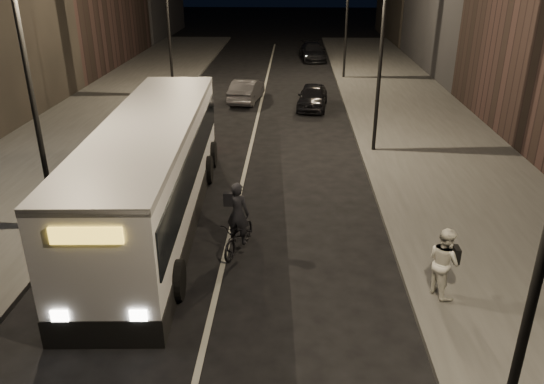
# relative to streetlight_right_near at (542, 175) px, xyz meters

# --- Properties ---
(ground) EXTENTS (180.00, 180.00, 0.00)m
(ground) POSITION_rel_streetlight_right_near_xyz_m (-5.33, 4.00, -5.36)
(ground) COLOR black
(ground) RESTS_ON ground
(sidewalk_right) EXTENTS (7.00, 70.00, 0.16)m
(sidewalk_right) POSITION_rel_streetlight_right_near_xyz_m (3.17, 18.00, -5.28)
(sidewalk_right) COLOR #3D3D3B
(sidewalk_right) RESTS_ON ground
(sidewalk_left) EXTENTS (7.00, 70.00, 0.16)m
(sidewalk_left) POSITION_rel_streetlight_right_near_xyz_m (-13.83, 18.00, -5.28)
(sidewalk_left) COLOR #3D3D3B
(sidewalk_left) RESTS_ON ground
(streetlight_right_near) EXTENTS (1.20, 0.44, 8.12)m
(streetlight_right_near) POSITION_rel_streetlight_right_near_xyz_m (0.00, 0.00, 0.00)
(streetlight_right_near) COLOR black
(streetlight_right_near) RESTS_ON sidewalk_right
(streetlight_right_mid) EXTENTS (1.20, 0.44, 8.12)m
(streetlight_right_mid) POSITION_rel_streetlight_right_near_xyz_m (0.00, 16.00, 0.00)
(streetlight_right_mid) COLOR black
(streetlight_right_mid) RESTS_ON sidewalk_right
(streetlight_right_far) EXTENTS (1.20, 0.44, 8.12)m
(streetlight_right_far) POSITION_rel_streetlight_right_near_xyz_m (0.00, 32.00, 0.00)
(streetlight_right_far) COLOR black
(streetlight_right_far) RESTS_ON sidewalk_right
(streetlight_left_near) EXTENTS (1.20, 0.44, 8.12)m
(streetlight_left_near) POSITION_rel_streetlight_right_near_xyz_m (-10.66, 8.00, 0.00)
(streetlight_left_near) COLOR black
(streetlight_left_near) RESTS_ON sidewalk_left
(streetlight_left_far) EXTENTS (1.20, 0.44, 8.12)m
(streetlight_left_far) POSITION_rel_streetlight_right_near_xyz_m (-10.66, 26.00, 0.00)
(streetlight_left_far) COLOR black
(streetlight_left_far) RESTS_ON sidewalk_left
(city_bus) EXTENTS (3.52, 13.04, 3.48)m
(city_bus) POSITION_rel_streetlight_right_near_xyz_m (-7.87, 8.96, -3.47)
(city_bus) COLOR silver
(city_bus) RESTS_ON ground
(cyclist_on_bicycle) EXTENTS (1.26, 2.11, 2.30)m
(cyclist_on_bicycle) POSITION_rel_streetlight_right_near_xyz_m (-4.93, 6.95, -4.60)
(cyclist_on_bicycle) COLOR black
(cyclist_on_bicycle) RESTS_ON ground
(pedestrian_woman) EXTENTS (0.99, 1.10, 1.86)m
(pedestrian_woman) POSITION_rel_streetlight_right_near_xyz_m (0.45, 4.78, -4.27)
(pedestrian_woman) COLOR silver
(pedestrian_woman) RESTS_ON sidewalk_right
(car_near) EXTENTS (2.03, 4.17, 1.37)m
(car_near) POSITION_rel_streetlight_right_near_xyz_m (-2.26, 23.71, -4.68)
(car_near) COLOR black
(car_near) RESTS_ON ground
(car_mid) EXTENTS (2.02, 4.34, 1.38)m
(car_mid) POSITION_rel_streetlight_right_near_xyz_m (-6.23, 25.13, -4.67)
(car_mid) COLOR #3D3C3F
(car_mid) RESTS_ON ground
(car_far) EXTENTS (2.42, 5.01, 1.41)m
(car_far) POSITION_rel_streetlight_right_near_xyz_m (-1.73, 39.87, -4.66)
(car_far) COLOR black
(car_far) RESTS_ON ground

